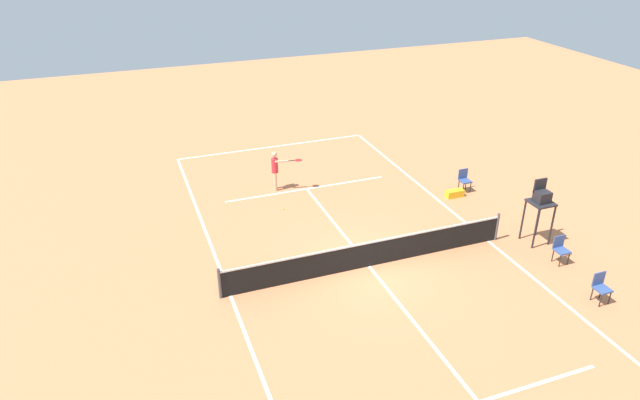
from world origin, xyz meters
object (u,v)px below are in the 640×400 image
object	(u,v)px
courtside_chair_mid	(464,179)
player_serving	(276,167)
tennis_ball	(283,209)
equipment_bag	(455,193)
courtside_chair_near	(601,286)
umpire_chair	(541,202)
courtside_chair_far	(561,248)

from	to	relation	value
courtside_chair_mid	player_serving	bearing A→B (deg)	-21.14
tennis_ball	courtside_chair_mid	distance (m)	7.80
equipment_bag	courtside_chair_near	bearing A→B (deg)	91.78
tennis_ball	equipment_bag	distance (m)	7.18
courtside_chair_mid	equipment_bag	xyz separation A→B (m)	(0.67, 0.38, -0.38)
umpire_chair	courtside_chair_far	size ratio (longest dim) A/B	2.54
umpire_chair	courtside_chair_near	distance (m)	3.78
tennis_ball	courtside_chair_near	bearing A→B (deg)	128.69
courtside_chair_near	courtside_chair_mid	xyz separation A→B (m)	(-0.43, -8.08, 0.00)
player_serving	umpire_chair	bearing A→B (deg)	55.79
courtside_chair_mid	courtside_chair_far	xyz separation A→B (m)	(0.05, 5.89, 0.00)
courtside_chair_near	courtside_chair_mid	size ratio (longest dim) A/B	1.00
umpire_chair	courtside_chair_near	size ratio (longest dim) A/B	2.54
tennis_ball	umpire_chair	xyz separation A→B (m)	(-7.77, 5.50, 1.57)
courtside_chair_near	player_serving	bearing A→B (deg)	-57.42
umpire_chair	equipment_bag	size ratio (longest dim) A/B	3.17
courtside_chair_mid	equipment_bag	distance (m)	0.86
tennis_ball	equipment_bag	size ratio (longest dim) A/B	0.09
tennis_ball	courtside_chair_mid	bearing A→B (deg)	172.47
player_serving	umpire_chair	world-z (taller)	umpire_chair
tennis_ball	courtside_chair_near	size ratio (longest dim) A/B	0.07
courtside_chair_near	equipment_bag	distance (m)	7.71
player_serving	tennis_ball	xyz separation A→B (m)	(0.29, 1.85, -1.00)
tennis_ball	courtside_chair_far	world-z (taller)	courtside_chair_far
equipment_bag	courtside_chair_far	bearing A→B (deg)	96.35
tennis_ball	umpire_chair	world-z (taller)	umpire_chair
player_serving	courtside_chair_near	world-z (taller)	player_serving
courtside_chair_far	umpire_chair	bearing A→B (deg)	-94.52
tennis_ball	courtside_chair_far	xyz separation A→B (m)	(-7.66, 6.91, 0.50)
tennis_ball	courtside_chair_mid	size ratio (longest dim) A/B	0.07
courtside_chair_far	courtside_chair_mid	bearing A→B (deg)	-90.52
courtside_chair_far	equipment_bag	bearing A→B (deg)	-83.65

